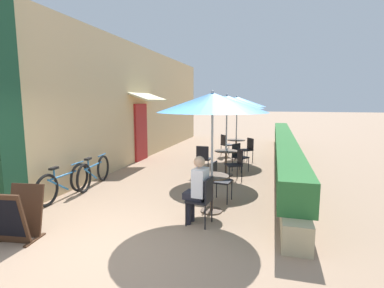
{
  "coord_description": "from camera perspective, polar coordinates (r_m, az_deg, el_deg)",
  "views": [
    {
      "loc": [
        2.35,
        -3.83,
        2.21
      ],
      "look_at": [
        0.15,
        4.24,
        1.0
      ],
      "focal_mm": 28.0,
      "sensor_mm": 36.0,
      "label": 1
    }
  ],
  "objects": [
    {
      "name": "ground_plane",
      "position": [
        5.01,
        -15.34,
        -18.28
      ],
      "size": [
        120.0,
        120.0,
        0.0
      ],
      "primitive_type": "plane",
      "color": "#9E7F66"
    },
    {
      "name": "cafe_facade_wall",
      "position": [
        11.81,
        -9.33,
        7.54
      ],
      "size": [
        0.98,
        14.09,
        4.2
      ],
      "color": "#D6B784",
      "rests_on": "ground_plane"
    },
    {
      "name": "planter_hedge",
      "position": [
        10.92,
        17.15,
        -0.96
      ],
      "size": [
        0.6,
        13.09,
        1.01
      ],
      "color": "tan",
      "rests_on": "ground_plane"
    },
    {
      "name": "patio_table_near",
      "position": [
        6.04,
        3.77,
        -8.19
      ],
      "size": [
        0.68,
        0.68,
        0.74
      ],
      "color": "brown",
      "rests_on": "ground_plane"
    },
    {
      "name": "patio_umbrella_near",
      "position": [
        5.8,
        3.93,
        7.87
      ],
      "size": [
        2.15,
        2.15,
        2.41
      ],
      "color": "#B7B7BC",
      "rests_on": "ground_plane"
    },
    {
      "name": "cafe_chair_near_left",
      "position": [
        5.4,
        2.15,
        -10.06
      ],
      "size": [
        0.45,
        0.45,
        0.87
      ],
      "rotation": [
        0.0,
        0.0,
        7.72
      ],
      "color": "black",
      "rests_on": "ground_plane"
    },
    {
      "name": "seated_patron_near_left",
      "position": [
        5.39,
        1.04,
        -8.2
      ],
      "size": [
        0.44,
        0.37,
        1.25
      ],
      "rotation": [
        0.0,
        0.0,
        7.72
      ],
      "color": "#23232D",
      "rests_on": "ground_plane"
    },
    {
      "name": "cafe_chair_near_right",
      "position": [
        6.69,
        5.08,
        -6.48
      ],
      "size": [
        0.45,
        0.45,
        0.87
      ],
      "rotation": [
        0.0,
        0.0,
        10.86
      ],
      "color": "black",
      "rests_on": "ground_plane"
    },
    {
      "name": "patio_table_mid",
      "position": [
        8.99,
        6.49,
        -2.75
      ],
      "size": [
        0.68,
        0.68,
        0.74
      ],
      "color": "brown",
      "rests_on": "ground_plane"
    },
    {
      "name": "patio_umbrella_mid",
      "position": [
        8.83,
        6.67,
        7.96
      ],
      "size": [
        2.15,
        2.15,
        2.41
      ],
      "color": "#B7B7BC",
      "rests_on": "ground_plane"
    },
    {
      "name": "cafe_chair_mid_left",
      "position": [
        9.55,
        8.89,
        -2.09
      ],
      "size": [
        0.55,
        0.55,
        0.87
      ],
      "rotation": [
        0.0,
        0.0,
        4.13
      ],
      "color": "black",
      "rests_on": "ground_plane"
    },
    {
      "name": "cafe_chair_mid_right",
      "position": [
        9.08,
        2.18,
        -2.52
      ],
      "size": [
        0.42,
        0.42,
        0.87
      ],
      "rotation": [
        0.0,
        0.0,
        6.23
      ],
      "color": "black",
      "rests_on": "ground_plane"
    },
    {
      "name": "cafe_chair_mid_back",
      "position": [
        8.38,
        8.42,
        -3.52
      ],
      "size": [
        0.54,
        0.54,
        0.87
      ],
      "rotation": [
        0.0,
        0.0,
        8.32
      ],
      "color": "black",
      "rests_on": "ground_plane"
    },
    {
      "name": "coffee_cup_mid",
      "position": [
        8.86,
        6.6,
        -1.06
      ],
      "size": [
        0.07,
        0.07,
        0.09
      ],
      "color": "white",
      "rests_on": "patio_table_mid"
    },
    {
      "name": "patio_table_far",
      "position": [
        11.55,
        8.39,
        -0.35
      ],
      "size": [
        0.68,
        0.68,
        0.74
      ],
      "color": "brown",
      "rests_on": "ground_plane"
    },
    {
      "name": "patio_umbrella_far",
      "position": [
        11.42,
        8.57,
        7.98
      ],
      "size": [
        2.15,
        2.15,
        2.41
      ],
      "color": "#B7B7BC",
      "rests_on": "ground_plane"
    },
    {
      "name": "cafe_chair_far_left",
      "position": [
        11.01,
        10.55,
        -0.75
      ],
      "size": [
        0.56,
        0.56,
        0.87
      ],
      "rotation": [
        0.0,
        0.0,
        8.51
      ],
      "color": "black",
      "rests_on": "ground_plane"
    },
    {
      "name": "cafe_chair_far_right",
      "position": [
        12.09,
        6.42,
        0.13
      ],
      "size": [
        0.56,
        0.56,
        0.87
      ],
      "rotation": [
        0.0,
        0.0,
        11.66
      ],
      "color": "black",
      "rests_on": "ground_plane"
    },
    {
      "name": "bicycle_leaning",
      "position": [
        7.46,
        -23.18,
        -6.79
      ],
      "size": [
        0.1,
        1.81,
        0.79
      ],
      "rotation": [
        0.0,
        0.0,
        0.01
      ],
      "color": "black",
      "rests_on": "ground_plane"
    },
    {
      "name": "bicycle_second",
      "position": [
        8.21,
        -18.15,
        -5.13
      ],
      "size": [
        0.32,
        1.82,
        0.81
      ],
      "rotation": [
        0.0,
        0.0,
        0.14
      ],
      "color": "black",
      "rests_on": "ground_plane"
    },
    {
      "name": "menu_board",
      "position": [
        5.62,
        -30.31,
        -11.55
      ],
      "size": [
        0.66,
        0.7,
        0.85
      ],
      "rotation": [
        0.0,
        0.0,
        0.12
      ],
      "color": "#422819",
      "rests_on": "ground_plane"
    }
  ]
}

